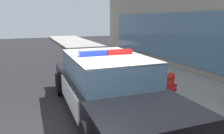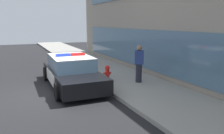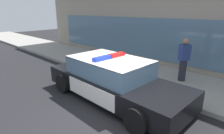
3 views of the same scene
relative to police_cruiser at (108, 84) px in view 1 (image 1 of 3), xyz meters
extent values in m
cube|color=gray|center=(1.09, 2.63, -0.61)|extent=(48.00, 3.16, 0.15)
cube|color=slate|center=(-2.07, 4.23, 0.77)|extent=(13.60, 0.08, 2.10)
cube|color=black|center=(0.06, 0.00, -0.18)|extent=(5.12, 1.99, 0.60)
cube|color=silver|center=(1.69, -0.04, -0.02)|extent=(1.77, 1.88, 0.05)
cube|color=silver|center=(-1.72, 0.04, -0.02)|extent=(1.46, 1.87, 0.05)
cube|color=silver|center=(-0.02, 0.95, -0.18)|extent=(2.13, 0.08, 0.51)
cube|color=silver|center=(-0.06, -0.95, -0.18)|extent=(2.13, 0.08, 0.51)
cube|color=yellow|center=(-0.02, 0.97, -0.18)|extent=(0.22, 0.02, 0.26)
cube|color=slate|center=(-0.14, 0.00, 0.39)|extent=(2.68, 1.75, 0.60)
cube|color=silver|center=(-0.14, 0.00, 0.68)|extent=(2.68, 1.75, 0.04)
cube|color=red|center=(-0.14, 0.34, 0.76)|extent=(0.21, 0.64, 0.11)
cube|color=blue|center=(-0.15, -0.33, 0.76)|extent=(0.21, 0.64, 0.11)
cylinder|color=black|center=(1.76, 0.90, -0.34)|extent=(0.68, 0.23, 0.68)
cylinder|color=black|center=(-1.60, 0.97, -0.34)|extent=(0.68, 0.23, 0.68)
cylinder|color=black|center=(-1.64, -0.90, -0.34)|extent=(0.68, 0.23, 0.68)
cylinder|color=red|center=(0.21, 1.67, -0.48)|extent=(0.28, 0.28, 0.10)
cylinder|color=red|center=(0.21, 1.67, -0.21)|extent=(0.19, 0.19, 0.45)
sphere|color=red|center=(0.21, 1.67, 0.09)|extent=(0.22, 0.22, 0.22)
cylinder|color=#B21E19|center=(0.21, 1.67, 0.16)|extent=(0.06, 0.06, 0.05)
cylinder|color=#B21E19|center=(0.21, 1.52, -0.18)|extent=(0.09, 0.10, 0.09)
cylinder|color=#B21E19|center=(0.21, 1.81, -0.18)|extent=(0.09, 0.10, 0.09)
cylinder|color=#B21E19|center=(0.36, 1.67, -0.22)|extent=(0.10, 0.12, 0.12)
camera|label=1|loc=(4.71, -1.81, 1.55)|focal=34.90mm
camera|label=2|loc=(9.92, -2.51, 2.18)|focal=36.44mm
camera|label=3|loc=(3.98, -4.16, 2.22)|focal=29.67mm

